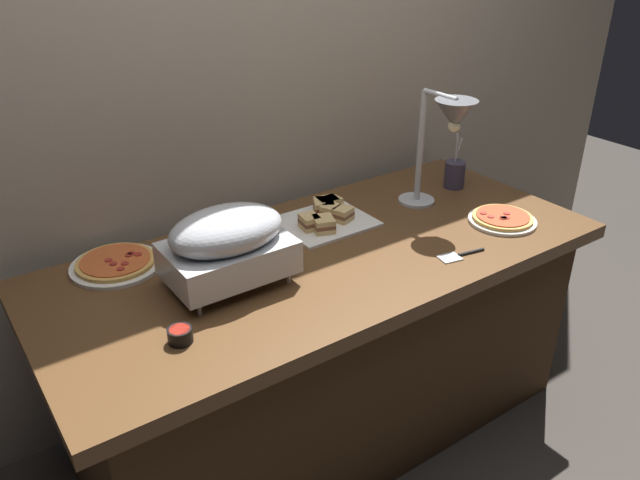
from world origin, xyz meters
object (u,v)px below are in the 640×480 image
object	(u,v)px
utensil_holder	(455,174)
serving_spatula	(460,255)
chafing_dish	(227,243)
sandwich_platter	(326,216)
pizza_plate_front	(116,264)
pizza_plate_center	(502,219)
sauce_cup_near	(180,335)
heat_lamp	(448,125)

from	to	relation	value
utensil_holder	serving_spatula	bearing A→B (deg)	-133.56
chafing_dish	sandwich_platter	distance (m)	0.53
pizza_plate_front	pizza_plate_center	bearing A→B (deg)	-20.99
chafing_dish	pizza_plate_front	bearing A→B (deg)	130.23
chafing_dish	utensil_holder	world-z (taller)	chafing_dish
pizza_plate_center	sauce_cup_near	size ratio (longest dim) A/B	3.68
sandwich_platter	utensil_holder	distance (m)	0.62
chafing_dish	pizza_plate_front	xyz separation A→B (m)	(-0.25, 0.30, -0.13)
heat_lamp	serving_spatula	size ratio (longest dim) A/B	2.58
heat_lamp	pizza_plate_center	distance (m)	0.40
pizza_plate_center	serving_spatula	xyz separation A→B (m)	(-0.31, -0.09, -0.01)
heat_lamp	sandwich_platter	distance (m)	0.54
chafing_dish	sauce_cup_near	size ratio (longest dim) A/B	5.56
sandwich_platter	utensil_holder	bearing A→B (deg)	-3.02
sandwich_platter	serving_spatula	bearing A→B (deg)	-65.35
chafing_dish	sauce_cup_near	bearing A→B (deg)	-142.72
chafing_dish	pizza_plate_center	size ratio (longest dim) A/B	1.51
pizza_plate_center	serving_spatula	bearing A→B (deg)	-163.64
sauce_cup_near	utensil_holder	bearing A→B (deg)	13.93
serving_spatula	pizza_plate_front	bearing A→B (deg)	148.77
pizza_plate_front	pizza_plate_center	distance (m)	1.36
utensil_holder	pizza_plate_center	bearing A→B (deg)	-105.83
pizza_plate_front	utensil_holder	world-z (taller)	utensil_holder
sandwich_platter	utensil_holder	size ratio (longest dim) A/B	1.41
heat_lamp	pizza_plate_center	xyz separation A→B (m)	(0.13, -0.19, -0.33)
sandwich_platter	sauce_cup_near	bearing A→B (deg)	-153.29
chafing_dish	heat_lamp	bearing A→B (deg)	-0.17
pizza_plate_center	sandwich_platter	world-z (taller)	sandwich_platter
pizza_plate_front	sauce_cup_near	world-z (taller)	sauce_cup_near
chafing_dish	serving_spatula	distance (m)	0.77
heat_lamp	utensil_holder	bearing A→B (deg)	33.79
pizza_plate_center	sauce_cup_near	bearing A→B (deg)	179.89
heat_lamp	utensil_holder	xyz separation A→B (m)	(0.23, 0.15, -0.28)
chafing_dish	utensil_holder	distance (m)	1.12
serving_spatula	heat_lamp	bearing A→B (deg)	56.88
pizza_plate_front	serving_spatula	xyz separation A→B (m)	(0.95, -0.58, -0.01)
chafing_dish	serving_spatula	size ratio (longest dim) A/B	2.14
sauce_cup_near	serving_spatula	size ratio (longest dim) A/B	0.38
sandwich_platter	sauce_cup_near	world-z (taller)	sandwich_platter
pizza_plate_center	sandwich_platter	bearing A→B (deg)	144.78
sandwich_platter	pizza_plate_front	bearing A→B (deg)	171.21
sauce_cup_near	utensil_holder	world-z (taller)	utensil_holder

